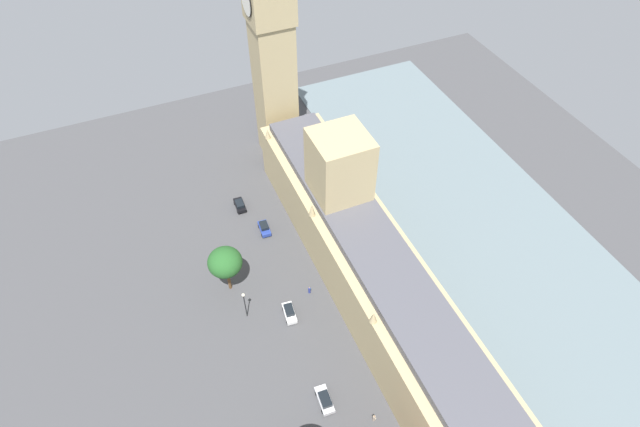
# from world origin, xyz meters

# --- Properties ---
(ground_plane) EXTENTS (147.60, 147.60, 0.00)m
(ground_plane) POSITION_xyz_m (0.00, 0.00, 0.00)
(ground_plane) COLOR #424244
(river_thames) EXTENTS (35.74, 132.84, 0.25)m
(river_thames) POSITION_xyz_m (-31.17, 0.00, 0.12)
(river_thames) COLOR slate
(river_thames) RESTS_ON ground
(parliament_building) EXTENTS (13.42, 77.60, 25.83)m
(parliament_building) POSITION_xyz_m (-1.99, -2.01, 7.56)
(parliament_building) COLOR tan
(parliament_building) RESTS_ON ground
(clock_tower) EXTENTS (8.59, 8.59, 54.47)m
(clock_tower) POSITION_xyz_m (-1.08, -44.48, 28.18)
(clock_tower) COLOR tan
(clock_tower) RESTS_ON ground
(car_black_corner) EXTENTS (2.04, 4.17, 1.74)m
(car_black_corner) POSITION_xyz_m (13.12, -29.92, 0.89)
(car_black_corner) COLOR black
(car_black_corner) RESTS_ON ground
(car_blue_near_tower) EXTENTS (2.13, 4.12, 1.74)m
(car_blue_near_tower) POSITION_xyz_m (10.51, -21.81, 0.89)
(car_blue_near_tower) COLOR navy
(car_blue_near_tower) RESTS_ON ground
(car_white_midblock) EXTENTS (2.23, 4.45, 1.74)m
(car_white_midblock) POSITION_xyz_m (12.92, -1.43, 0.89)
(car_white_midblock) COLOR silver
(car_white_midblock) RESTS_ON ground
(car_silver_far_end) EXTENTS (2.21, 4.73, 1.74)m
(car_silver_far_end) POSITION_xyz_m (13.52, 15.34, 0.89)
(car_silver_far_end) COLOR #B7B7BC
(car_silver_far_end) RESTS_ON ground
(pedestrian_leading) EXTENTS (0.68, 0.62, 1.62)m
(pedestrian_leading) POSITION_xyz_m (7.86, -4.48, 0.73)
(pedestrian_leading) COLOR navy
(pedestrian_leading) RESTS_ON ground
(pedestrian_opposite_hall) EXTENTS (0.61, 0.64, 1.51)m
(pedestrian_opposite_hall) POSITION_xyz_m (7.78, 20.79, 0.68)
(pedestrian_opposite_hall) COLOR gray
(pedestrian_opposite_hall) RESTS_ON ground
(plane_tree_kerbside) EXTENTS (6.06, 6.06, 10.21)m
(plane_tree_kerbside) POSITION_xyz_m (20.81, -11.18, 7.59)
(plane_tree_kerbside) COLOR brown
(plane_tree_kerbside) RESTS_ON ground
(street_lamp_trailing) EXTENTS (0.56, 0.56, 6.75)m
(street_lamp_trailing) POSITION_xyz_m (19.83, -4.24, 4.67)
(street_lamp_trailing) COLOR black
(street_lamp_trailing) RESTS_ON ground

